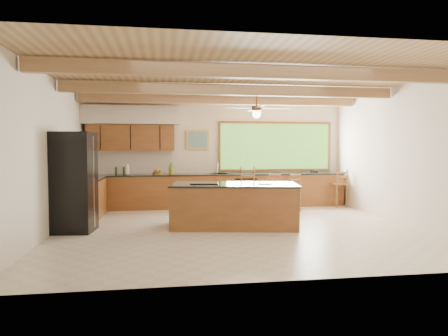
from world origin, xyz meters
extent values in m
plane|color=beige|center=(0.00, 0.00, 0.00)|extent=(7.20, 7.20, 0.00)
cube|color=beige|center=(0.00, 3.25, 1.50)|extent=(7.20, 0.04, 3.00)
cube|color=beige|center=(0.00, -3.25, 1.50)|extent=(7.20, 0.04, 3.00)
cube|color=beige|center=(-3.60, 0.00, 1.50)|extent=(0.04, 6.50, 3.00)
cube|color=beige|center=(3.60, 0.00, 1.50)|extent=(0.04, 6.50, 3.00)
cube|color=#A48352|center=(0.00, 0.00, 3.00)|extent=(7.20, 6.50, 0.04)
cube|color=#95774A|center=(0.00, -1.60, 2.86)|extent=(7.10, 0.15, 0.22)
cube|color=#95774A|center=(0.00, 0.50, 2.86)|extent=(7.10, 0.15, 0.22)
cube|color=#95774A|center=(0.00, 2.30, 2.86)|extent=(7.10, 0.15, 0.22)
cube|color=brown|center=(-2.35, 3.06, 1.90)|extent=(2.30, 0.35, 0.70)
cube|color=beige|center=(-2.35, 2.99, 2.50)|extent=(2.60, 0.50, 0.48)
cylinder|color=#FFEABF|center=(-3.05, 2.99, 2.27)|extent=(0.10, 0.10, 0.01)
cylinder|color=#FFEABF|center=(-1.65, 2.99, 2.27)|extent=(0.10, 0.10, 0.01)
cube|color=#73B841|center=(1.70, 3.22, 1.67)|extent=(3.20, 0.04, 1.30)
cube|color=gold|center=(-0.55, 3.22, 1.85)|extent=(0.64, 0.03, 0.54)
cube|color=#407355|center=(-0.55, 3.20, 1.85)|extent=(0.54, 0.01, 0.44)
cube|color=brown|center=(0.00, 2.91, 0.44)|extent=(7.00, 0.65, 0.88)
cube|color=black|center=(0.00, 2.91, 0.90)|extent=(7.04, 0.69, 0.04)
cube|color=brown|center=(-3.26, 1.35, 0.44)|extent=(0.65, 2.35, 0.88)
cube|color=black|center=(-3.26, 1.35, 0.90)|extent=(0.69, 2.39, 0.04)
cube|color=black|center=(0.70, 2.58, 0.42)|extent=(0.60, 0.02, 0.78)
cube|color=silver|center=(0.00, 2.91, 0.91)|extent=(0.50, 0.38, 0.03)
cylinder|color=silver|center=(0.00, 3.11, 1.07)|extent=(0.03, 0.03, 0.30)
cylinder|color=silver|center=(0.00, 3.01, 1.20)|extent=(0.03, 0.20, 0.03)
cylinder|color=silver|center=(-2.45, 2.87, 1.05)|extent=(0.11, 0.11, 0.27)
cylinder|color=#1B451E|center=(-2.76, 3.07, 1.02)|extent=(0.06, 0.06, 0.20)
cylinder|color=#1B451E|center=(-2.55, 3.07, 1.02)|extent=(0.06, 0.06, 0.20)
cube|color=black|center=(2.76, 2.96, 0.96)|extent=(0.20, 0.17, 0.08)
cube|color=brown|center=(-0.04, 0.18, 0.43)|extent=(2.69, 1.59, 0.86)
cube|color=black|center=(-0.04, 0.18, 0.88)|extent=(2.74, 1.63, 0.04)
cube|color=black|center=(-0.65, 0.28, 0.90)|extent=(0.63, 0.54, 0.02)
cylinder|color=silver|center=(0.58, 0.02, 0.90)|extent=(0.31, 0.31, 0.02)
cube|color=black|center=(-3.22, 0.15, 0.97)|extent=(0.83, 0.81, 1.94)
cube|color=silver|center=(-2.84, 0.15, 0.97)|extent=(0.03, 0.05, 1.78)
cube|color=brown|center=(0.65, 1.99, 0.71)|extent=(0.54, 0.54, 0.04)
cylinder|color=brown|center=(0.48, 1.83, 0.34)|extent=(0.04, 0.04, 0.68)
cylinder|color=brown|center=(0.81, 1.83, 0.34)|extent=(0.04, 0.04, 0.68)
cylinder|color=brown|center=(0.48, 2.16, 0.34)|extent=(0.04, 0.04, 0.68)
cylinder|color=brown|center=(0.81, 2.16, 0.34)|extent=(0.04, 0.04, 0.68)
cube|color=brown|center=(1.80, 1.96, 0.62)|extent=(0.42, 0.42, 0.04)
cylinder|color=brown|center=(1.65, 1.81, 0.30)|extent=(0.04, 0.04, 0.60)
cylinder|color=brown|center=(1.94, 1.81, 0.30)|extent=(0.04, 0.04, 0.60)
cylinder|color=brown|center=(1.65, 2.11, 0.30)|extent=(0.04, 0.04, 0.60)
cylinder|color=brown|center=(1.94, 2.11, 0.30)|extent=(0.04, 0.04, 0.60)
cube|color=brown|center=(1.41, 2.28, 0.61)|extent=(0.44, 0.44, 0.04)
cylinder|color=brown|center=(1.27, 2.14, 0.30)|extent=(0.03, 0.03, 0.59)
cylinder|color=brown|center=(1.56, 2.14, 0.30)|extent=(0.03, 0.03, 0.59)
cylinder|color=brown|center=(1.27, 2.43, 0.30)|extent=(0.03, 0.03, 0.59)
cylinder|color=brown|center=(1.56, 2.43, 0.30)|extent=(0.03, 0.03, 0.59)
cube|color=brown|center=(3.30, 2.45, 0.64)|extent=(0.41, 0.41, 0.04)
cylinder|color=brown|center=(3.15, 2.30, 0.31)|extent=(0.04, 0.04, 0.62)
cylinder|color=brown|center=(3.45, 2.30, 0.31)|extent=(0.04, 0.04, 0.62)
cylinder|color=brown|center=(3.15, 2.60, 0.31)|extent=(0.04, 0.04, 0.62)
cylinder|color=brown|center=(3.45, 2.60, 0.31)|extent=(0.04, 0.04, 0.62)
camera|label=1|loc=(-1.47, -7.92, 1.65)|focal=32.00mm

